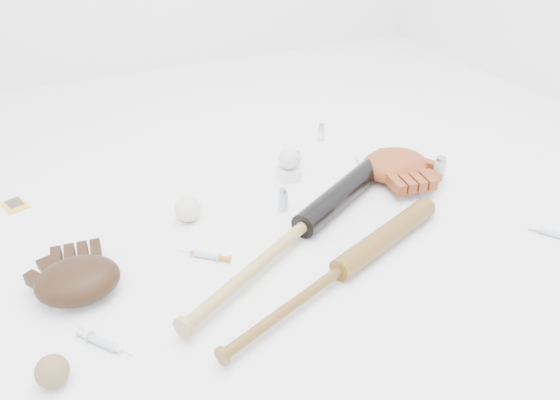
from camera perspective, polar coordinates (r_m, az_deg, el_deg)
name	(u,v)px	position (r m, az deg, el deg)	size (l,w,h in m)	color
bat_dark	(304,225)	(1.50, 2.57, -2.65)	(1.01, 0.07, 0.07)	black
bat_wood	(341,269)	(1.37, 6.37, -7.22)	(0.83, 0.06, 0.06)	brown
glove_dark	(78,280)	(1.40, -20.38, -7.83)	(0.24, 0.24, 0.09)	black
glove_tan	(395,165)	(1.81, 11.92, 3.62)	(0.26, 0.26, 0.09)	brown
trading_card	(15,205)	(1.83, -25.97, -0.48)	(0.06, 0.08, 0.00)	gold
pedestal	(289,173)	(1.78, 0.92, 2.82)	(0.07, 0.07, 0.04)	white
baseball_on_pedestal	(289,159)	(1.76, 0.94, 4.34)	(0.07, 0.07, 0.07)	silver
baseball_left	(61,290)	(1.39, -21.93, -8.74)	(0.08, 0.08, 0.08)	silver
baseball_upper	(188,209)	(1.59, -9.60, -0.94)	(0.07, 0.07, 0.07)	silver
baseball_mid	(98,273)	(1.42, -18.49, -7.27)	(0.06, 0.06, 0.06)	silver
baseball_aged	(52,371)	(1.22, -22.71, -16.17)	(0.07, 0.07, 0.07)	brown
syringe_0	(103,343)	(1.27, -18.01, -14.01)	(0.16, 0.03, 0.02)	#ADBCC6
syringe_1	(207,255)	(1.45, -7.65, -5.75)	(0.15, 0.03, 0.02)	#ADBCC6
syringe_2	(363,168)	(1.85, 8.66, 3.29)	(0.16, 0.03, 0.02)	#ADBCC6
syringe_3	(554,234)	(1.69, 26.68, -3.18)	(0.15, 0.03, 0.02)	#ADBCC6
vial_0	(321,132)	(2.04, 4.33, 7.10)	(0.02, 0.02, 0.07)	silver
vial_1	(296,161)	(1.83, 1.72, 4.11)	(0.03, 0.03, 0.07)	silver
vial_2	(283,200)	(1.61, 0.31, 0.04)	(0.03, 0.03, 0.07)	silver
vial_3	(439,170)	(1.82, 16.30, 3.04)	(0.04, 0.04, 0.09)	silver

